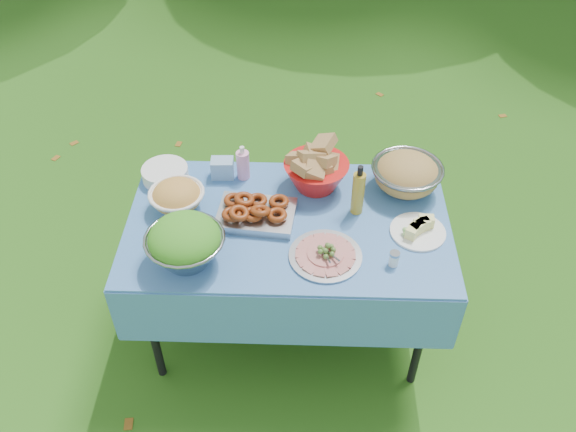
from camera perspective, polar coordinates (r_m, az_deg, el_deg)
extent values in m
plane|color=#183609|center=(3.33, 0.01, -10.08)|extent=(80.00, 80.00, 0.00)
cube|color=#74A1E0|center=(3.03, 0.01, -5.74)|extent=(1.46, 0.86, 0.76)
cylinder|color=white|center=(3.03, -11.42, 3.93)|extent=(0.26, 0.26, 0.06)
cube|color=#88B1D8|center=(2.99, -6.15, 4.48)|extent=(0.11, 0.08, 0.10)
cylinder|color=#FEA1CF|center=(2.95, -4.25, 5.04)|extent=(0.08, 0.08, 0.18)
cube|color=#ACADB2|center=(2.75, -3.01, 0.41)|extent=(0.37, 0.28, 0.08)
cylinder|color=#A4A5AB|center=(2.58, 3.54, -3.27)|extent=(0.36, 0.36, 0.07)
cylinder|color=#B19028|center=(2.74, 6.60, 2.47)|extent=(0.07, 0.07, 0.26)
cylinder|color=white|center=(2.74, 12.13, -1.02)|extent=(0.28, 0.28, 0.07)
cylinder|color=white|center=(2.59, 9.89, -3.95)|extent=(0.05, 0.05, 0.07)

